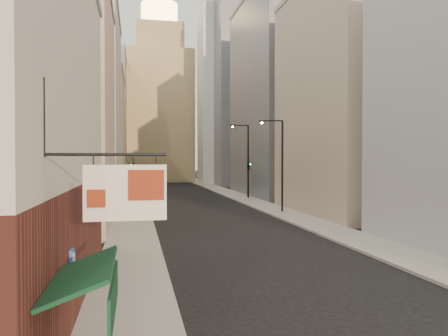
{
  "coord_description": "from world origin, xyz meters",
  "views": [
    {
      "loc": [
        -6.31,
        -5.74,
        4.81
      ],
      "look_at": [
        -1.02,
        20.26,
        4.28
      ],
      "focal_mm": 35.0,
      "sensor_mm": 36.0,
      "label": 1
    }
  ],
  "objects_px": {
    "traffic_light_right": "(248,168)",
    "clock_tower": "(160,101)",
    "streetlamp_mid": "(280,160)",
    "traffic_light_left": "(134,170)",
    "white_tower": "(220,89)",
    "streetlamp_far": "(246,157)"
  },
  "relations": [
    {
      "from": "streetlamp_mid",
      "to": "traffic_light_left",
      "type": "relative_size",
      "value": 1.66
    },
    {
      "from": "traffic_light_right",
      "to": "clock_tower",
      "type": "bearing_deg",
      "value": -58.91
    },
    {
      "from": "clock_tower",
      "to": "streetlamp_far",
      "type": "xyz_separation_m",
      "value": [
        8.0,
        -45.97,
        -12.48
      ]
    },
    {
      "from": "clock_tower",
      "to": "traffic_light_right",
      "type": "distance_m",
      "value": 49.78
    },
    {
      "from": "streetlamp_far",
      "to": "traffic_light_right",
      "type": "height_order",
      "value": "streetlamp_far"
    },
    {
      "from": "clock_tower",
      "to": "traffic_light_right",
      "type": "bearing_deg",
      "value": -80.4
    },
    {
      "from": "streetlamp_far",
      "to": "traffic_light_right",
      "type": "relative_size",
      "value": 1.8
    },
    {
      "from": "clock_tower",
      "to": "white_tower",
      "type": "xyz_separation_m",
      "value": [
        11.0,
        -14.0,
        0.97
      ]
    },
    {
      "from": "streetlamp_far",
      "to": "traffic_light_right",
      "type": "bearing_deg",
      "value": -98.13
    },
    {
      "from": "clock_tower",
      "to": "streetlamp_far",
      "type": "relative_size",
      "value": 4.98
    },
    {
      "from": "white_tower",
      "to": "traffic_light_left",
      "type": "relative_size",
      "value": 8.3
    },
    {
      "from": "streetlamp_mid",
      "to": "traffic_light_left",
      "type": "bearing_deg",
      "value": 156.93
    },
    {
      "from": "clock_tower",
      "to": "streetlamp_far",
      "type": "bearing_deg",
      "value": -80.13
    },
    {
      "from": "white_tower",
      "to": "traffic_light_left",
      "type": "height_order",
      "value": "white_tower"
    },
    {
      "from": "white_tower",
      "to": "streetlamp_far",
      "type": "xyz_separation_m",
      "value": [
        -3.0,
        -31.97,
        -13.45
      ]
    },
    {
      "from": "streetlamp_mid",
      "to": "streetlamp_far",
      "type": "xyz_separation_m",
      "value": [
        0.66,
        14.63,
        0.4
      ]
    },
    {
      "from": "streetlamp_far",
      "to": "traffic_light_left",
      "type": "xyz_separation_m",
      "value": [
        -13.51,
        -3.51,
        -1.51
      ]
    },
    {
      "from": "streetlamp_mid",
      "to": "traffic_light_right",
      "type": "bearing_deg",
      "value": 105.11
    },
    {
      "from": "clock_tower",
      "to": "streetlamp_mid",
      "type": "bearing_deg",
      "value": -83.09
    },
    {
      "from": "traffic_light_left",
      "to": "white_tower",
      "type": "bearing_deg",
      "value": -93.23
    },
    {
      "from": "clock_tower",
      "to": "traffic_light_right",
      "type": "height_order",
      "value": "clock_tower"
    },
    {
      "from": "clock_tower",
      "to": "streetlamp_far",
      "type": "distance_m",
      "value": 48.31
    }
  ]
}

